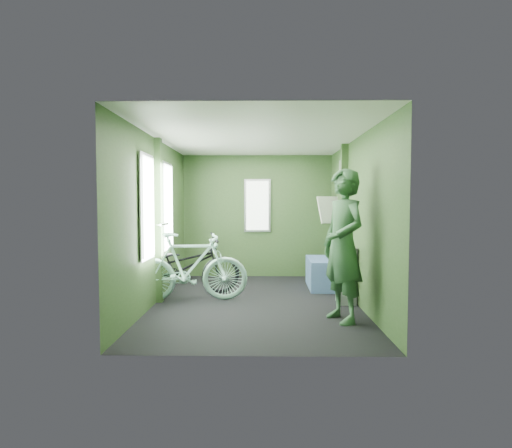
{
  "coord_description": "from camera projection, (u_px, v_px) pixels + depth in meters",
  "views": [
    {
      "loc": [
        0.08,
        -5.57,
        1.4
      ],
      "look_at": [
        0.0,
        0.1,
        1.1
      ],
      "focal_mm": 28.0,
      "sensor_mm": 36.0,
      "label": 1
    }
  ],
  "objects": [
    {
      "name": "bicycle_black",
      "position": [
        183.0,
        296.0,
        5.98
      ],
      "size": [
        1.87,
        1.2,
        0.99
      ],
      "primitive_type": "imported",
      "rotation": [
        0.0,
        -0.15,
        1.86
      ],
      "color": "black",
      "rests_on": "ground"
    },
    {
      "name": "bicycle_mint",
      "position": [
        189.0,
        302.0,
        5.65
      ],
      "size": [
        1.71,
        0.76,
        1.04
      ],
      "primitive_type": "imported",
      "rotation": [
        0.0,
        -0.12,
        1.68
      ],
      "color": "#95D0BA",
      "rests_on": "ground"
    },
    {
      "name": "bench_seat",
      "position": [
        326.0,
        269.0,
        6.6
      ],
      "size": [
        0.55,
        0.97,
        1.01
      ],
      "rotation": [
        0.0,
        0.0,
        -0.02
      ],
      "color": "navy",
      "rests_on": "ground"
    },
    {
      "name": "passenger",
      "position": [
        343.0,
        245.0,
        4.69
      ],
      "size": [
        0.65,
        0.78,
        1.8
      ],
      "rotation": [
        0.0,
        0.0,
        -1.17
      ],
      "color": "#2F5734",
      "rests_on": "ground"
    },
    {
      "name": "waste_box",
      "position": [
        346.0,
        275.0,
        5.56
      ],
      "size": [
        0.23,
        0.32,
        0.79
      ],
      "primitive_type": "cube",
      "color": "gray",
      "rests_on": "ground"
    },
    {
      "name": "room",
      "position": [
        253.0,
        200.0,
        5.6
      ],
      "size": [
        4.0,
        4.02,
        2.31
      ],
      "color": "black",
      "rests_on": "ground"
    }
  ]
}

